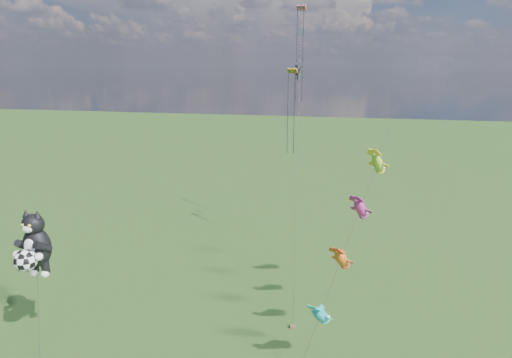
# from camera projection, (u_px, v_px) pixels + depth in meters

# --- Properties ---
(ground) EXTENTS (300.00, 300.00, 0.00)m
(ground) POSITION_uv_depth(u_px,v_px,m) (107.00, 329.00, 33.92)
(ground) COLOR #15350D
(cat_kite_rig) EXTENTS (2.71, 4.05, 10.66)m
(cat_kite_rig) POSITION_uv_depth(u_px,v_px,m) (34.00, 246.00, 29.83)
(cat_kite_rig) COLOR brown
(cat_kite_rig) RESTS_ON ground
(fish_windsock_rig) EXTENTS (6.36, 14.73, 15.49)m
(fish_windsock_rig) POSITION_uv_depth(u_px,v_px,m) (351.00, 234.00, 30.41)
(fish_windsock_rig) COLOR brown
(fish_windsock_rig) RESTS_ON ground
(parafoil_rig) EXTENTS (3.04, 17.36, 26.68)m
(parafoil_rig) POSITION_uv_depth(u_px,v_px,m) (297.00, 75.00, 43.28)
(parafoil_rig) COLOR brown
(parafoil_rig) RESTS_ON ground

